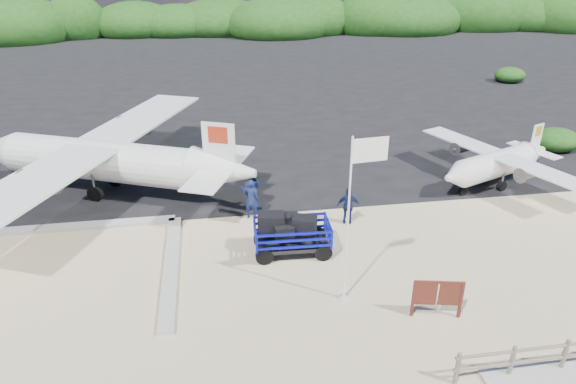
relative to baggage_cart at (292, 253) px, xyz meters
name	(u,v)px	position (x,y,z in m)	size (l,w,h in m)	color
ground	(305,281)	(0.14, -1.83, 0.00)	(160.00, 160.00, 0.00)	beige
asphalt_apron	(240,78)	(0.14, 28.17, 0.00)	(90.00, 50.00, 0.04)	#B2B2B2
lagoon	(36,280)	(-8.86, -0.33, 0.00)	(9.00, 7.00, 0.40)	#B2B2B2
vegetation_band	(226,34)	(0.14, 53.17, 0.00)	(124.00, 8.00, 4.40)	#B2B2B2
fence	(560,369)	(6.14, -6.83, 0.00)	(6.40, 2.00, 1.10)	#B2B2B2
baggage_cart	(292,253)	(0.00, 0.00, 0.00)	(2.97, 1.70, 1.48)	#0B12AA
flagpole	(343,298)	(1.19, -2.93, 0.00)	(1.10, 0.46, 5.50)	white
signboard	(434,316)	(3.72, -4.23, 0.00)	(1.60, 0.15, 1.32)	#5B251A
crew_a	(251,199)	(-1.21, 2.95, 0.87)	(0.63, 0.42, 1.74)	#152051
crew_b	(251,189)	(-1.15, 3.72, 0.94)	(0.92, 0.71, 1.89)	#152051
crew_c	(348,206)	(2.61, 1.86, 0.80)	(0.93, 0.39, 1.59)	#152051
aircraft_large	(452,92)	(16.11, 20.96, 0.00)	(16.14, 16.14, 4.84)	#B2B2B2
aircraft_small	(106,84)	(-10.85, 27.71, 0.00)	(6.90, 6.90, 2.48)	#B2B2B2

